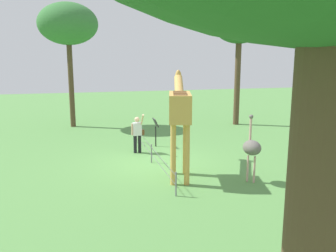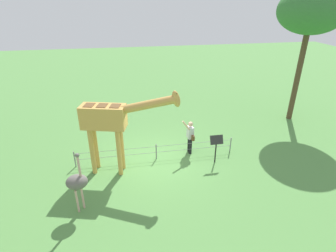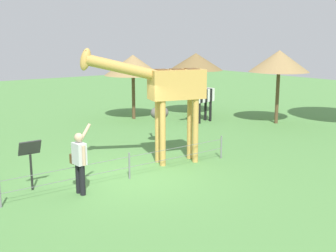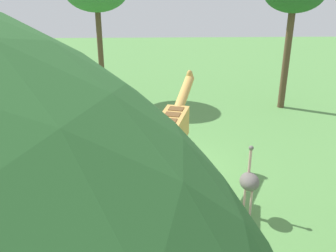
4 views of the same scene
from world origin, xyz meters
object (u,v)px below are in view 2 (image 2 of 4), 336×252
Objects in this scene: visitor at (190,135)px; tree_northeast at (312,12)px; ostrich at (77,182)px; giraffe at (112,120)px; info_sign at (216,143)px.

tree_northeast is (6.86, 2.74, 5.01)m from visitor.
tree_northeast is at bearing 26.66° from ostrich.
visitor is 0.78× the size of ostrich.
visitor is at bearing 33.25° from ostrich.
giraffe is at bearing -165.26° from visitor.
giraffe reaches higher than ostrich.
tree_northeast is 5.43× the size of info_sign.
ostrich is at bearing -146.75° from visitor.
tree_northeast reaches higher than visitor.
ostrich is at bearing -153.34° from tree_northeast.
giraffe is 4.49m from info_sign.
info_sign is at bearing 20.04° from ostrich.
giraffe is at bearing -160.46° from tree_northeast.
info_sign is at bearing -1.58° from giraffe.
info_sign is (4.26, -0.12, -1.39)m from giraffe.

